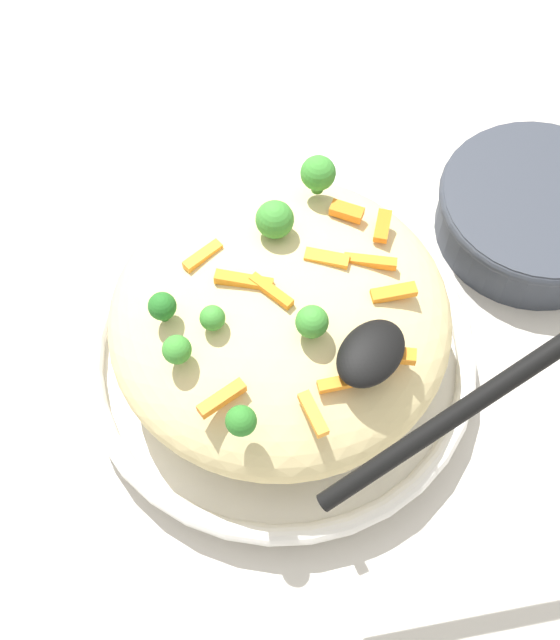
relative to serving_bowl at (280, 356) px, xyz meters
The scene contains 24 objects.
ground_plane 0.02m from the serving_bowl, ahead, with size 2.40×2.40×0.00m, color beige.
serving_bowl is the anchor object (origin of this frame).
pasta_mound 0.06m from the serving_bowl, ahead, with size 0.26×0.26×0.10m, color #DBC689.
carrot_piece_0 0.14m from the serving_bowl, 49.45° to the left, with size 0.03×0.01×0.01m, color orange.
carrot_piece_1 0.14m from the serving_bowl, 13.12° to the left, with size 0.03×0.01×0.01m, color orange.
carrot_piece_2 0.12m from the serving_bowl, 160.16° to the left, with size 0.03×0.01×0.01m, color orange.
carrot_piece_3 0.13m from the serving_bowl, 123.70° to the left, with size 0.03×0.01×0.01m, color orange.
carrot_piece_4 0.11m from the serving_bowl, 55.77° to the right, with size 0.04×0.01×0.01m, color orange.
carrot_piece_5 0.14m from the serving_bowl, 162.14° to the left, with size 0.03×0.01×0.01m, color orange.
carrot_piece_6 0.13m from the serving_bowl, 63.36° to the left, with size 0.03×0.01×0.01m, color orange.
carrot_piece_7 0.13m from the serving_bowl, 145.29° to the left, with size 0.04×0.01×0.01m, color orange.
carrot_piece_8 0.13m from the serving_bowl, behind, with size 0.02×0.01×0.01m, color orange.
carrot_piece_9 0.14m from the serving_bowl, 88.01° to the left, with size 0.04×0.01×0.01m, color orange.
carrot_piece_10 0.12m from the serving_bowl, 78.07° to the right, with size 0.03×0.01×0.01m, color orange.
carrot_piece_11 0.11m from the serving_bowl, 21.82° to the left, with size 0.04×0.01×0.01m, color orange.
broccoli_floret_0 0.14m from the serving_bowl, 14.41° to the right, with size 0.02×0.02×0.02m.
broccoli_floret_1 0.13m from the serving_bowl, 65.87° to the left, with size 0.02×0.02×0.03m.
broccoli_floret_2 0.13m from the serving_bowl, 18.05° to the right, with size 0.02×0.02×0.02m.
broccoli_floret_3 0.15m from the serving_bowl, 160.62° to the right, with size 0.03×0.03×0.03m.
broccoli_floret_4 0.16m from the serving_bowl, 23.98° to the left, with size 0.02×0.02×0.02m.
broccoli_floret_5 0.14m from the serving_bowl, 37.05° to the right, with size 0.02×0.02×0.03m.
broccoli_floret_6 0.13m from the serving_bowl, 138.40° to the right, with size 0.03×0.03×0.03m.
serving_spoon 0.17m from the serving_bowl, 77.96° to the left, with size 0.15×0.13×0.10m.
companion_bowl 0.26m from the serving_bowl, 158.36° to the left, with size 0.18×0.18×0.05m.
Camera 1 is at (0.26, 0.19, 0.63)m, focal length 47.88 mm.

